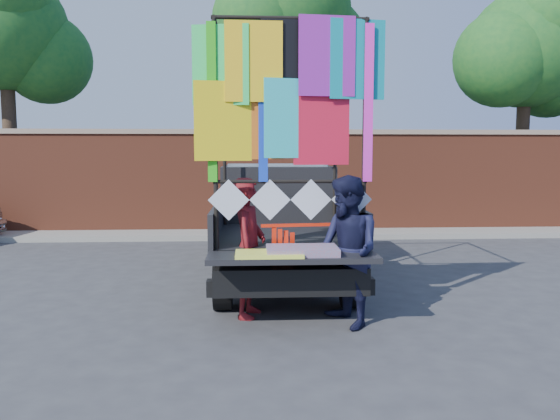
{
  "coord_description": "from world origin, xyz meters",
  "views": [
    {
      "loc": [
        -0.11,
        -6.8,
        2.03
      ],
      "look_at": [
        0.27,
        0.13,
        1.3
      ],
      "focal_mm": 35.0,
      "sensor_mm": 36.0,
      "label": 1
    }
  ],
  "objects": [
    {
      "name": "ground",
      "position": [
        0.0,
        0.0,
        0.0
      ],
      "size": [
        90.0,
        90.0,
        0.0
      ],
      "primitive_type": "plane",
      "color": "#38383A",
      "rests_on": "ground"
    },
    {
      "name": "brick_wall",
      "position": [
        0.0,
        7.0,
        1.33
      ],
      "size": [
        30.0,
        0.45,
        2.61
      ],
      "color": "brown",
      "rests_on": "ground"
    },
    {
      "name": "curb",
      "position": [
        0.0,
        6.3,
        0.06
      ],
      "size": [
        30.0,
        1.2,
        0.12
      ],
      "primitive_type": "cube",
      "color": "gray",
      "rests_on": "ground"
    },
    {
      "name": "tree_left",
      "position": [
        -6.48,
        8.12,
        5.12
      ],
      "size": [
        4.2,
        3.3,
        7.05
      ],
      "color": "#38281C",
      "rests_on": "ground"
    },
    {
      "name": "tree_mid",
      "position": [
        1.02,
        8.12,
        5.7
      ],
      "size": [
        4.2,
        3.3,
        7.73
      ],
      "color": "#38281C",
      "rests_on": "ground"
    },
    {
      "name": "tree_right",
      "position": [
        7.52,
        8.12,
        4.75
      ],
      "size": [
        4.2,
        3.3,
        6.62
      ],
      "color": "#38281C",
      "rests_on": "ground"
    },
    {
      "name": "pickup_truck",
      "position": [
        0.36,
        2.4,
        0.91
      ],
      "size": [
        2.27,
        5.7,
        3.59
      ],
      "color": "black",
      "rests_on": "ground"
    },
    {
      "name": "woman",
      "position": [
        -0.14,
        -0.15,
        0.86
      ],
      "size": [
        0.54,
        0.7,
        1.73
      ],
      "primitive_type": "imported",
      "rotation": [
        0.0,
        0.0,
        1.36
      ],
      "color": "maroon",
      "rests_on": "ground"
    },
    {
      "name": "man",
      "position": [
        1.01,
        -0.6,
        0.89
      ],
      "size": [
        0.91,
        1.03,
        1.77
      ],
      "primitive_type": "imported",
      "rotation": [
        0.0,
        0.0,
        -1.25
      ],
      "color": "#151735",
      "rests_on": "ground"
    },
    {
      "name": "streamer_bundle",
      "position": [
        0.34,
        -0.39,
        1.0
      ],
      "size": [
        0.85,
        0.13,
        0.59
      ],
      "color": "red",
      "rests_on": "ground"
    }
  ]
}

